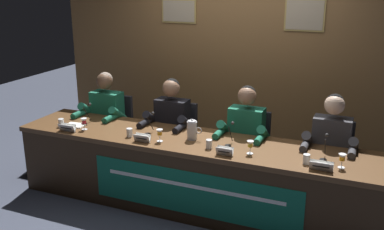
{
  "coord_description": "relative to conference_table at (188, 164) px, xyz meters",
  "views": [
    {
      "loc": [
        1.62,
        -3.82,
        2.27
      ],
      "look_at": [
        0.0,
        0.0,
        0.98
      ],
      "focal_mm": 41.75,
      "sensor_mm": 36.0,
      "label": 1
    }
  ],
  "objects": [
    {
      "name": "ground_plane",
      "position": [
        -0.0,
        0.11,
        -0.5
      ],
      "size": [
        12.0,
        12.0,
        0.0
      ],
      "primitive_type": "plane",
      "color": "#383D4C"
    },
    {
      "name": "wall_back_panelled",
      "position": [
        -0.0,
        1.6,
        0.8
      ],
      "size": [
        4.92,
        0.14,
        2.6
      ],
      "color": "brown",
      "rests_on": "ground_plane"
    },
    {
      "name": "conference_table",
      "position": [
        0.0,
        0.0,
        0.0
      ],
      "size": [
        3.72,
        0.76,
        0.73
      ],
      "color": "brown",
      "rests_on": "ground_plane"
    },
    {
      "name": "chair_far_left",
      "position": [
        -1.29,
        0.68,
        -0.08
      ],
      "size": [
        0.44,
        0.45,
        0.89
      ],
      "color": "black",
      "rests_on": "ground_plane"
    },
    {
      "name": "panelist_far_left",
      "position": [
        -1.29,
        0.48,
        0.2
      ],
      "size": [
        0.51,
        0.48,
        1.22
      ],
      "color": "black",
      "rests_on": "ground_plane"
    },
    {
      "name": "nameplate_far_left",
      "position": [
        -1.29,
        -0.18,
        0.26
      ],
      "size": [
        0.19,
        0.06,
        0.08
      ],
      "color": "white",
      "rests_on": "conference_table"
    },
    {
      "name": "juice_glass_far_left",
      "position": [
        -1.16,
        -0.06,
        0.31
      ],
      "size": [
        0.06,
        0.06,
        0.12
      ],
      "color": "white",
      "rests_on": "conference_table"
    },
    {
      "name": "water_cup_far_left",
      "position": [
        -1.45,
        -0.08,
        0.26
      ],
      "size": [
        0.06,
        0.06,
        0.08
      ],
      "color": "silver",
      "rests_on": "conference_table"
    },
    {
      "name": "microphone_far_left",
      "position": [
        -1.26,
        0.1,
        0.3
      ],
      "size": [
        0.06,
        0.17,
        0.22
      ],
      "color": "black",
      "rests_on": "conference_table"
    },
    {
      "name": "chair_center_left",
      "position": [
        -0.43,
        0.68,
        -0.08
      ],
      "size": [
        0.44,
        0.45,
        0.89
      ],
      "color": "black",
      "rests_on": "ground_plane"
    },
    {
      "name": "panelist_center_left",
      "position": [
        -0.43,
        0.48,
        0.2
      ],
      "size": [
        0.51,
        0.48,
        1.22
      ],
      "color": "black",
      "rests_on": "ground_plane"
    },
    {
      "name": "nameplate_center_left",
      "position": [
        -0.42,
        -0.15,
        0.26
      ],
      "size": [
        0.17,
        0.06,
        0.08
      ],
      "color": "white",
      "rests_on": "conference_table"
    },
    {
      "name": "juice_glass_center_left",
      "position": [
        -0.27,
        -0.07,
        0.31
      ],
      "size": [
        0.06,
        0.06,
        0.12
      ],
      "color": "white",
      "rests_on": "conference_table"
    },
    {
      "name": "water_cup_center_left",
      "position": [
        -0.61,
        -0.06,
        0.26
      ],
      "size": [
        0.06,
        0.06,
        0.08
      ],
      "color": "silver",
      "rests_on": "conference_table"
    },
    {
      "name": "microphone_center_left",
      "position": [
        -0.46,
        0.08,
        0.3
      ],
      "size": [
        0.06,
        0.17,
        0.22
      ],
      "color": "black",
      "rests_on": "conference_table"
    },
    {
      "name": "chair_center_right",
      "position": [
        0.42,
        0.68,
        -0.08
      ],
      "size": [
        0.44,
        0.45,
        0.89
      ],
      "color": "black",
      "rests_on": "ground_plane"
    },
    {
      "name": "panelist_center_right",
      "position": [
        0.42,
        0.48,
        0.2
      ],
      "size": [
        0.51,
        0.48,
        1.22
      ],
      "color": "black",
      "rests_on": "ground_plane"
    },
    {
      "name": "nameplate_center_right",
      "position": [
        0.43,
        -0.16,
        0.26
      ],
      "size": [
        0.15,
        0.06,
        0.08
      ],
      "color": "white",
      "rests_on": "conference_table"
    },
    {
      "name": "juice_glass_center_right",
      "position": [
        0.63,
        -0.04,
        0.31
      ],
      "size": [
        0.06,
        0.06,
        0.12
      ],
      "color": "white",
      "rests_on": "conference_table"
    },
    {
      "name": "water_cup_center_right",
      "position": [
        0.24,
        -0.05,
        0.26
      ],
      "size": [
        0.06,
        0.06,
        0.08
      ],
      "color": "silver",
      "rests_on": "conference_table"
    },
    {
      "name": "microphone_center_right",
      "position": [
        0.39,
        0.09,
        0.3
      ],
      "size": [
        0.06,
        0.17,
        0.22
      ],
      "color": "black",
      "rests_on": "conference_table"
    },
    {
      "name": "chair_far_right",
      "position": [
        1.28,
        0.68,
        -0.08
      ],
      "size": [
        0.44,
        0.45,
        0.89
      ],
      "color": "black",
      "rests_on": "ground_plane"
    },
    {
      "name": "panelist_far_right",
      "position": [
        1.28,
        0.48,
        0.2
      ],
      "size": [
        0.51,
        0.48,
        1.22
      ],
      "color": "black",
      "rests_on": "ground_plane"
    },
    {
      "name": "nameplate_far_right",
      "position": [
        1.28,
        -0.16,
        0.26
      ],
      "size": [
        0.2,
        0.06,
        0.08
      ],
      "color": "white",
      "rests_on": "conference_table"
    },
    {
      "name": "juice_glass_far_right",
      "position": [
        1.43,
        -0.04,
        0.31
      ],
      "size": [
        0.06,
        0.06,
        0.12
      ],
      "color": "white",
      "rests_on": "conference_table"
    },
    {
      "name": "water_cup_far_right",
      "position": [
        1.14,
        -0.06,
        0.26
      ],
      "size": [
        0.06,
        0.06,
        0.08
      ],
      "color": "silver",
      "rests_on": "conference_table"
    },
    {
      "name": "microphone_far_right",
      "position": [
        1.27,
        0.09,
        0.3
      ],
      "size": [
        0.06,
        0.17,
        0.22
      ],
      "color": "black",
      "rests_on": "conference_table"
    },
    {
      "name": "water_pitcher_central",
      "position": [
        0.0,
        0.11,
        0.32
      ],
      "size": [
        0.15,
        0.1,
        0.21
      ],
      "color": "silver",
      "rests_on": "conference_table"
    },
    {
      "name": "document_stack_far_left",
      "position": [
        -1.33,
        0.0,
        0.23
      ],
      "size": [
        0.23,
        0.17,
        0.01
      ],
      "color": "white",
      "rests_on": "conference_table"
    }
  ]
}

